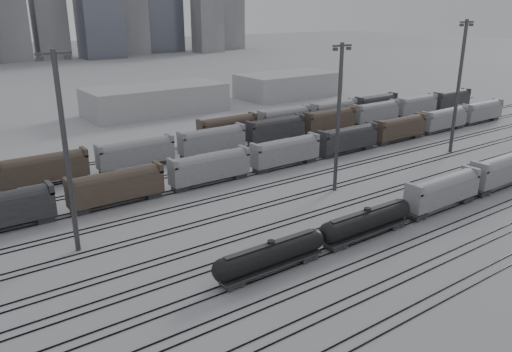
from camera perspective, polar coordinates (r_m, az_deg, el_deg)
ground at (r=71.44m, az=14.59°, el=-6.46°), size 900.00×900.00×0.00m
tracks at (r=82.56m, az=5.34°, el=-2.35°), size 220.00×71.50×0.16m
tank_car_a at (r=58.93m, az=1.73°, el=-9.00°), size 15.79×2.63×3.90m
tank_car_b at (r=68.99m, az=12.54°, el=-5.05°), size 16.55×2.76×4.09m
hopper_car_a at (r=81.22m, az=20.56°, el=-1.45°), size 14.98×2.98×5.36m
hopper_car_b at (r=95.32m, az=26.40°, el=0.80°), size 15.88×3.15×5.68m
light_mast_b at (r=64.22m, az=-20.92°, el=2.79°), size 4.04×0.65×25.24m
light_mast_c at (r=82.76m, az=9.41°, el=6.86°), size 3.92×0.63×24.49m
light_mast_d at (r=112.95m, az=22.16°, el=9.69°), size 4.39×0.70×27.42m
bg_string_near at (r=97.11m, az=3.39°, el=2.64°), size 151.00×3.00×5.60m
bg_string_mid at (r=115.24m, az=2.26°, el=5.24°), size 151.00×3.00×5.60m
bg_string_far at (r=132.20m, az=6.16°, el=6.90°), size 66.00×3.00×5.60m
warehouse_mid at (r=150.63m, az=-11.37°, el=8.57°), size 40.00×18.00×8.00m
warehouse_right at (r=176.87m, az=3.71°, el=10.36°), size 35.00×18.00×8.00m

